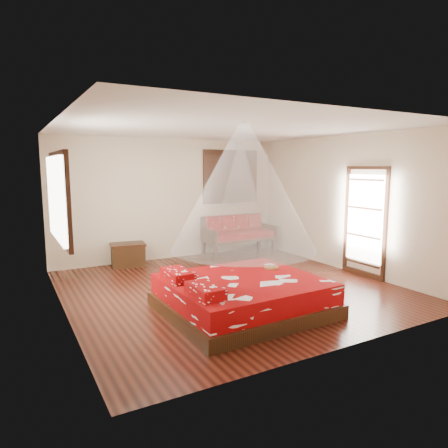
% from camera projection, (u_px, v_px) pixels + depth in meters
% --- Properties ---
extents(room, '(5.54, 5.54, 2.84)m').
position_uv_depth(room, '(229.00, 210.00, 6.96)').
color(room, black).
rests_on(room, ground).
extents(bed, '(2.31, 2.10, 0.65)m').
position_uv_depth(bed, '(242.00, 295.00, 5.95)').
color(bed, black).
rests_on(bed, floor).
extents(daybed, '(1.75, 0.78, 0.94)m').
position_uv_depth(daybed, '(237.00, 233.00, 9.92)').
color(daybed, black).
rests_on(daybed, floor).
extents(storage_chest, '(0.79, 0.63, 0.50)m').
position_uv_depth(storage_chest, '(128.00, 254.00, 8.70)').
color(storage_chest, black).
rests_on(storage_chest, floor).
extents(shutter_panel, '(1.52, 0.06, 1.32)m').
position_uv_depth(shutter_panel, '(231.00, 177.00, 10.01)').
color(shutter_panel, black).
rests_on(shutter_panel, wall_back).
extents(window_left, '(0.10, 1.74, 1.34)m').
position_uv_depth(window_left, '(61.00, 198.00, 5.79)').
color(window_left, black).
rests_on(window_left, wall_left).
extents(glazed_door, '(0.08, 1.02, 2.16)m').
position_uv_depth(glazed_door, '(365.00, 222.00, 7.80)').
color(glazed_door, black).
rests_on(glazed_door, floor).
extents(wine_tray, '(0.24, 0.24, 0.20)m').
position_uv_depth(wine_tray, '(272.00, 265.00, 6.52)').
color(wine_tray, brown).
rests_on(wine_tray, bed).
extents(mosquito_net_main, '(2.12, 2.12, 1.80)m').
position_uv_depth(mosquito_net_main, '(244.00, 188.00, 5.73)').
color(mosquito_net_main, white).
rests_on(mosquito_net_main, ceiling).
extents(mosquito_net_daybed, '(0.91, 0.91, 1.50)m').
position_uv_depth(mosquito_net_daybed, '(241.00, 173.00, 9.59)').
color(mosquito_net_daybed, white).
rests_on(mosquito_net_daybed, ceiling).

